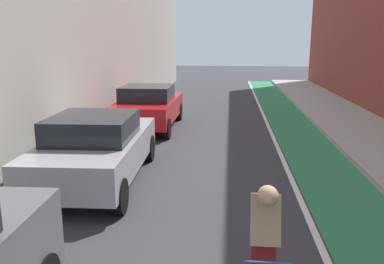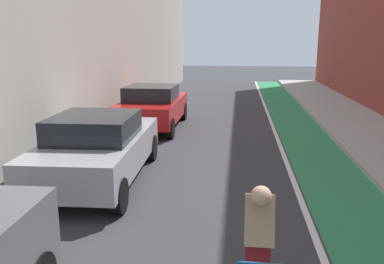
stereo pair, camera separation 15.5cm
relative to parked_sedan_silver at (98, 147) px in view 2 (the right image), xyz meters
The scene contains 7 objects.
ground_plane 4.14m from the parked_sedan_silver, 52.53° to the left, with size 77.87×77.87×0.00m, color #38383D.
bike_lane_paint 7.41m from the parked_sedan_silver, 45.17° to the left, with size 1.60×35.40×0.00m, color #2D8451.
lane_divider_stripe 6.80m from the parked_sedan_silver, 50.59° to the left, with size 0.12×35.40×0.00m, color white.
sidewalk_right 9.06m from the parked_sedan_silver, 35.32° to the left, with size 2.76×35.40×0.14m, color #A8A59E.
parked_sedan_silver is the anchor object (origin of this frame).
parked_sedan_red 5.61m from the parked_sedan_silver, 90.02° to the left, with size 1.99×4.26×1.53m.
cyclist_mid 5.14m from the parked_sedan_silver, 50.28° to the right, with size 0.48×1.65×1.58m.
Camera 2 is at (0.55, 2.39, 3.05)m, focal length 37.21 mm.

